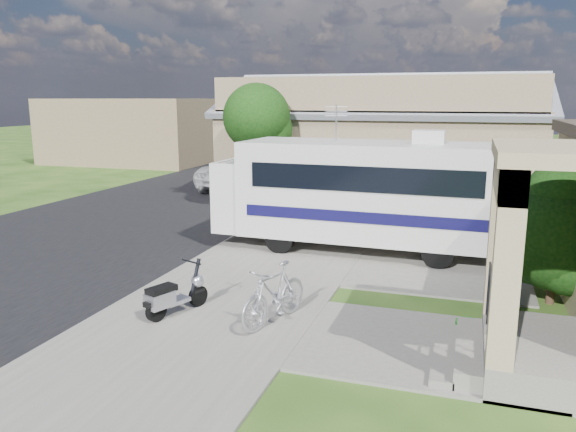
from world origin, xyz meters
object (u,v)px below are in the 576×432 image
(van, at_px, (281,157))
(motorhome, at_px, (360,191))
(shrub, at_px, (560,231))
(scooter, at_px, (173,296))
(pickup_truck, at_px, (250,172))
(garden_hose, at_px, (467,327))
(bicycle, at_px, (274,297))

(van, bearing_deg, motorhome, -55.40)
(motorhome, xyz_separation_m, shrub, (4.50, -2.67, -0.17))
(van, bearing_deg, scooter, -67.98)
(pickup_truck, relative_size, van, 0.97)
(motorhome, xyz_separation_m, garden_hose, (2.88, -4.75, -1.55))
(scooter, xyz_separation_m, pickup_truck, (-4.29, 14.56, 0.34))
(bicycle, bearing_deg, shrub, 47.93)
(shrub, bearing_deg, van, 123.78)
(scooter, bearing_deg, pickup_truck, 127.17)
(motorhome, height_order, shrub, motorhome)
(van, bearing_deg, garden_hose, -54.11)
(pickup_truck, bearing_deg, scooter, 116.90)
(shrub, xyz_separation_m, garden_hose, (-1.63, -2.08, -1.38))
(motorhome, distance_m, scooter, 6.34)
(shrub, distance_m, scooter, 7.60)
(shrub, relative_size, pickup_truck, 0.52)
(shrub, bearing_deg, scooter, -155.77)
(motorhome, bearing_deg, scooter, -111.12)
(pickup_truck, bearing_deg, garden_hose, 135.59)
(shrub, xyz_separation_m, van, (-11.82, 17.68, -0.64))
(scooter, bearing_deg, motorhome, 88.47)
(pickup_truck, bearing_deg, shrub, 144.68)
(scooter, distance_m, bicycle, 1.93)
(scooter, relative_size, van, 0.24)
(garden_hose, bearing_deg, bicycle, -166.90)
(shrub, bearing_deg, bicycle, -150.01)
(shrub, xyz_separation_m, pickup_truck, (-11.16, 11.47, -0.70))
(shrub, relative_size, garden_hose, 6.99)
(scooter, relative_size, bicycle, 0.78)
(motorhome, relative_size, pickup_truck, 1.35)
(motorhome, relative_size, garden_hose, 18.20)
(bicycle, xyz_separation_m, van, (-6.87, 20.53, 0.29))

